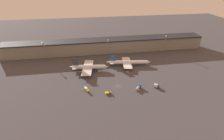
{
  "coord_description": "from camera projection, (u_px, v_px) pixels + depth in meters",
  "views": [
    {
      "loc": [
        -26.45,
        -128.64,
        87.44
      ],
      "look_at": [
        -2.42,
        19.85,
        6.0
      ],
      "focal_mm": 28.0,
      "sensor_mm": 36.0,
      "label": 1
    }
  ],
  "objects": [
    {
      "name": "service_vehicle_1",
      "position": [
        108.0,
        93.0,
        146.25
      ],
      "size": [
        5.19,
        3.5,
        2.52
      ],
      "rotation": [
        0.0,
        0.0,
        0.25
      ],
      "color": "gold",
      "rests_on": "ground"
    },
    {
      "name": "lamp_post_1",
      "position": [
        108.0,
        45.0,
        210.91
      ],
      "size": [
        1.8,
        1.8,
        20.58
      ],
      "color": "slate",
      "rests_on": "ground"
    },
    {
      "name": "lamp_post_0",
      "position": [
        44.0,
        48.0,
        200.25
      ],
      "size": [
        1.8,
        1.8,
        21.48
      ],
      "color": "slate",
      "rests_on": "ground"
    },
    {
      "name": "lamp_post_2",
      "position": [
        165.0,
        41.0,
        220.84
      ],
      "size": [
        1.8,
        1.8,
        22.07
      ],
      "color": "slate",
      "rests_on": "ground"
    },
    {
      "name": "airplane_1",
      "position": [
        128.0,
        62.0,
        191.44
      ],
      "size": [
        49.3,
        29.77,
        11.97
      ],
      "rotation": [
        0.0,
        0.0,
        -0.14
      ],
      "color": "white",
      "rests_on": "ground"
    },
    {
      "name": "airplane_0",
      "position": [
        89.0,
        67.0,
        180.82
      ],
      "size": [
        41.57,
        35.44,
        14.15
      ],
      "rotation": [
        0.0,
        0.0,
        -0.14
      ],
      "color": "silver",
      "rests_on": "ground"
    },
    {
      "name": "service_vehicle_0",
      "position": [
        86.0,
        89.0,
        149.54
      ],
      "size": [
        4.73,
        6.18,
        2.95
      ],
      "rotation": [
        0.0,
        0.0,
        -1.05
      ],
      "color": "gold",
      "rests_on": "ground"
    },
    {
      "name": "ground",
      "position": [
        118.0,
        86.0,
        157.01
      ],
      "size": [
        600.0,
        600.0,
        0.0
      ],
      "primitive_type": "plane",
      "color": "#423F44"
    },
    {
      "name": "service_vehicle_3",
      "position": [
        138.0,
        87.0,
        151.99
      ],
      "size": [
        6.8,
        6.92,
        3.29
      ],
      "rotation": [
        0.0,
        0.0,
        0.8
      ],
      "color": "#195199",
      "rests_on": "ground"
    },
    {
      "name": "terminal_building",
      "position": [
        106.0,
        45.0,
        224.62
      ],
      "size": [
        253.29,
        20.3,
        16.73
      ],
      "color": "gray",
      "rests_on": "ground"
    },
    {
      "name": "service_vehicle_2",
      "position": [
        156.0,
        86.0,
        154.22
      ],
      "size": [
        5.23,
        4.3,
        3.22
      ],
      "rotation": [
        0.0,
        0.0,
        -0.53
      ],
      "color": "#195199",
      "rests_on": "ground"
    }
  ]
}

